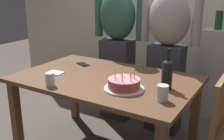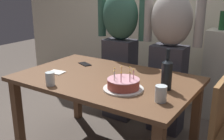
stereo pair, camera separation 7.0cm
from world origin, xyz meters
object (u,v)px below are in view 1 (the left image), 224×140
object	(u,v)px
napkin_stack	(55,73)
water_glass_near	(163,93)
birthday_cake	(124,84)
person_woman_cardigan	(167,50)
person_man_bearded	(117,44)
water_glass_far	(50,80)
cell_phone	(83,64)
wine_bottle	(167,73)

from	to	relation	value
napkin_stack	water_glass_near	bearing A→B (deg)	-4.35
birthday_cake	person_woman_cardigan	distance (m)	0.87
person_man_bearded	water_glass_far	bearing A→B (deg)	92.16
water_glass_far	napkin_stack	distance (m)	0.33
water_glass_near	person_man_bearded	xyz separation A→B (m)	(-0.89, 0.92, 0.08)
water_glass_far	person_man_bearded	world-z (taller)	person_man_bearded
cell_phone	napkin_stack	bearing A→B (deg)	-74.44
wine_bottle	person_woman_cardigan	world-z (taller)	person_woman_cardigan
wine_bottle	water_glass_far	bearing A→B (deg)	-152.33
birthday_cake	person_man_bearded	distance (m)	1.04
person_man_bearded	person_woman_cardigan	xyz separation A→B (m)	(0.58, 0.00, 0.00)
water_glass_near	person_man_bearded	size ratio (longest dim) A/B	0.07
water_glass_near	person_woman_cardigan	size ratio (longest dim) A/B	0.07
birthday_cake	water_glass_far	xyz separation A→B (m)	(-0.52, -0.23, 0.01)
water_glass_near	person_woman_cardigan	xyz separation A→B (m)	(-0.31, 0.92, 0.08)
napkin_stack	person_man_bearded	world-z (taller)	person_man_bearded
water_glass_near	birthday_cake	bearing A→B (deg)	170.65
birthday_cake	person_woman_cardigan	xyz separation A→B (m)	(0.01, 0.87, 0.09)
water_glass_near	cell_phone	bearing A→B (deg)	156.70
cell_phone	person_woman_cardigan	distance (m)	0.85
birthday_cake	water_glass_far	world-z (taller)	birthday_cake
birthday_cake	water_glass_far	distance (m)	0.57
water_glass_far	cell_phone	bearing A→B (deg)	103.35
water_glass_near	cell_phone	xyz separation A→B (m)	(-0.99, 0.43, -0.05)
napkin_stack	water_glass_far	bearing A→B (deg)	-53.59
person_man_bearded	person_woman_cardigan	world-z (taller)	same
water_glass_far	person_woman_cardigan	distance (m)	1.23
cell_phone	person_man_bearded	xyz separation A→B (m)	(0.10, 0.49, 0.13)
wine_bottle	cell_phone	distance (m)	0.96
wine_bottle	person_man_bearded	size ratio (longest dim) A/B	0.19
wine_bottle	person_woman_cardigan	bearing A→B (deg)	110.26
water_glass_far	person_woman_cardigan	xyz separation A→B (m)	(0.53, 1.10, 0.08)
birthday_cake	napkin_stack	distance (m)	0.71
birthday_cake	water_glass_near	world-z (taller)	birthday_cake
birthday_cake	napkin_stack	size ratio (longest dim) A/B	2.17
water_glass_far	water_glass_near	bearing A→B (deg)	12.03
cell_phone	wine_bottle	bearing A→B (deg)	11.57
wine_bottle	person_man_bearded	bearing A→B (deg)	140.34
wine_bottle	napkin_stack	distance (m)	1.00
birthday_cake	water_glass_near	bearing A→B (deg)	-9.35
water_glass_near	wine_bottle	size ratio (longest dim) A/B	0.36
water_glass_near	wine_bottle	xyz separation A→B (m)	(-0.06, 0.23, 0.07)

